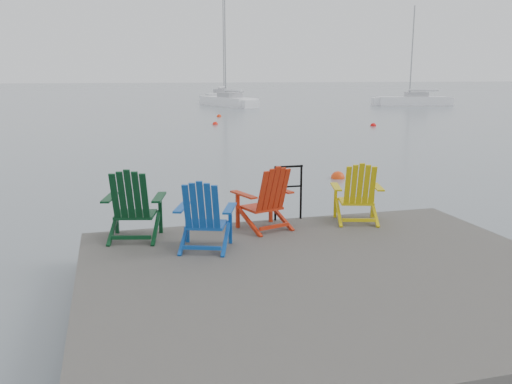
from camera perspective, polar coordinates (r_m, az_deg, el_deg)
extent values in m
plane|color=slate|center=(6.86, 7.98, -12.22)|extent=(400.00, 400.00, 0.00)
cube|color=#2C2927|center=(6.71, 8.08, -9.11)|extent=(6.00, 5.00, 0.20)
cylinder|color=black|center=(8.52, -15.57, -9.79)|extent=(0.26, 0.26, 1.20)
cylinder|color=black|center=(8.88, 2.29, -8.39)|extent=(0.26, 0.26, 1.20)
cylinder|color=black|center=(9.99, 17.32, -6.59)|extent=(0.26, 0.26, 1.20)
cylinder|color=black|center=(8.77, 2.06, -0.15)|extent=(0.04, 0.04, 0.90)
cylinder|color=black|center=(8.90, 4.76, 0.01)|extent=(0.04, 0.04, 0.90)
cylinder|color=black|center=(8.75, 3.45, 2.69)|extent=(0.48, 0.04, 0.04)
cylinder|color=black|center=(8.81, 3.43, 0.57)|extent=(0.44, 0.03, 0.03)
cube|color=#093217|center=(8.08, -12.56, -2.33)|extent=(0.66, 0.61, 0.04)
cube|color=#093217|center=(8.35, -14.48, -2.27)|extent=(0.06, 0.06, 0.58)
cube|color=#093217|center=(8.23, -10.03, -2.29)|extent=(0.06, 0.06, 0.58)
cube|color=#093217|center=(8.07, -15.13, -0.56)|extent=(0.27, 0.65, 0.03)
cube|color=#093217|center=(7.93, -10.17, -0.54)|extent=(0.27, 0.65, 0.03)
cube|color=#093217|center=(7.67, -13.16, -0.44)|extent=(0.56, 0.38, 0.71)
cube|color=#0E4397|center=(7.47, -5.26, -3.45)|extent=(0.65, 0.61, 0.04)
cube|color=#0E4397|center=(7.72, -7.24, -3.31)|extent=(0.06, 0.06, 0.55)
cube|color=#0E4397|center=(7.61, -2.72, -3.44)|extent=(0.06, 0.06, 0.55)
cube|color=#0E4397|center=(7.45, -7.82, -1.60)|extent=(0.32, 0.60, 0.03)
cube|color=#0E4397|center=(7.34, -2.79, -1.73)|extent=(0.32, 0.60, 0.03)
cube|color=#0E4397|center=(7.09, -5.77, -1.60)|extent=(0.54, 0.40, 0.67)
cube|color=#B1240D|center=(8.38, 0.57, -1.63)|extent=(0.64, 0.61, 0.04)
cube|color=#B1240D|center=(8.38, -1.94, -1.94)|extent=(0.06, 0.06, 0.55)
cube|color=#B1240D|center=(8.71, 1.56, -1.39)|extent=(0.06, 0.06, 0.55)
cube|color=#B1240D|center=(8.13, -1.32, -0.27)|extent=(0.30, 0.61, 0.03)
cube|color=#B1240D|center=(8.49, 2.53, 0.26)|extent=(0.30, 0.61, 0.03)
cube|color=#B1240D|center=(8.04, 1.84, 0.19)|extent=(0.54, 0.39, 0.68)
cube|color=gold|center=(8.93, 10.48, -0.98)|extent=(0.63, 0.59, 0.04)
cube|color=gold|center=(9.08, 8.35, -0.97)|extent=(0.06, 0.06, 0.55)
cube|color=gold|center=(9.18, 12.17, -0.97)|extent=(0.06, 0.06, 0.55)
cube|color=gold|center=(8.81, 8.43, 0.55)|extent=(0.28, 0.61, 0.03)
cube|color=gold|center=(8.92, 12.66, 0.53)|extent=(0.28, 0.61, 0.03)
cube|color=gold|center=(8.56, 10.90, 0.67)|extent=(0.53, 0.38, 0.67)
cube|color=white|center=(51.39, -2.99, 9.33)|extent=(4.15, 8.25, 1.10)
cube|color=#9E9EA3|center=(51.01, -2.79, 10.10)|extent=(2.04, 2.70, 0.55)
cylinder|color=gray|center=(51.76, -3.28, 15.48)|extent=(0.12, 0.12, 9.98)
cube|color=white|center=(65.65, -3.45, 9.95)|extent=(5.82, 9.98, 1.10)
cube|color=#9E9EA3|center=(65.15, -3.52, 10.55)|extent=(2.69, 3.35, 0.55)
cylinder|color=gray|center=(66.20, -3.45, 15.70)|extent=(0.12, 0.12, 12.14)
cube|color=white|center=(54.52, 16.15, 9.04)|extent=(6.84, 3.07, 1.10)
cube|color=#9E9EA3|center=(54.60, 16.53, 9.76)|extent=(2.20, 1.59, 0.55)
cylinder|color=gray|center=(54.39, 16.11, 13.99)|extent=(0.12, 0.12, 8.28)
sphere|color=#EE3E0E|center=(15.31, 8.60, 1.44)|extent=(0.39, 0.39, 0.39)
sphere|color=red|center=(31.91, -4.32, 7.11)|extent=(0.33, 0.33, 0.33)
sphere|color=red|center=(31.53, 12.23, 6.80)|extent=(0.34, 0.34, 0.34)
sphere|color=red|center=(37.89, -3.91, 7.92)|extent=(0.33, 0.33, 0.33)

